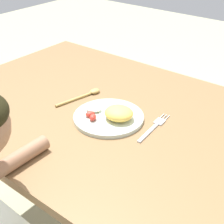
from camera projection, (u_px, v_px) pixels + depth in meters
name	position (u px, v px, depth m)	size (l,w,h in m)	color
dining_table	(117.00, 135.00, 1.30)	(1.50, 0.95, 0.72)	olive
plate	(111.00, 116.00, 1.21)	(0.26, 0.26, 0.06)	silver
fork	(154.00, 127.00, 1.17)	(0.03, 0.21, 0.01)	silver
spoon	(86.00, 95.00, 1.37)	(0.07, 0.21, 0.02)	tan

